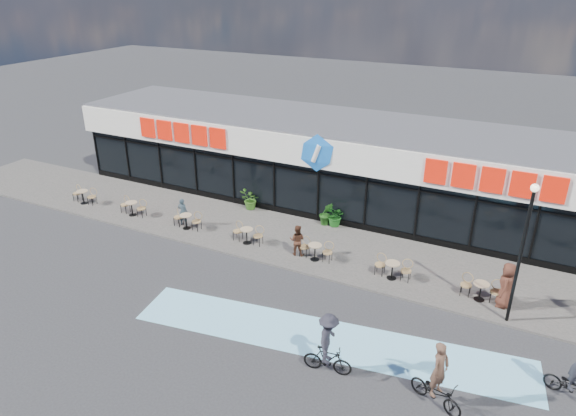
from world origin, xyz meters
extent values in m
plane|color=#28282B|center=(0.00, 0.00, 0.00)|extent=(120.00, 120.00, 0.00)
cube|color=#59534F|center=(0.00, 4.50, 0.05)|extent=(44.00, 5.00, 0.10)
cube|color=#7ECCEE|center=(4.00, -1.50, 0.01)|extent=(14.17, 4.13, 0.01)
cube|color=black|center=(0.00, 10.00, 1.50)|extent=(30.00, 6.00, 3.00)
cube|color=beige|center=(0.00, 9.85, 3.75)|extent=(30.60, 6.30, 1.50)
cube|color=#47474C|center=(0.00, 10.00, 4.55)|extent=(30.60, 6.30, 0.10)
cube|color=navy|center=(0.00, 6.96, 3.05)|extent=(30.60, 0.08, 0.18)
cube|color=black|center=(0.00, 6.97, 2.65)|extent=(30.00, 0.06, 0.08)
cube|color=black|center=(0.00, 6.98, 0.20)|extent=(30.00, 0.10, 0.40)
cube|color=red|center=(-8.00, 6.70, 3.80)|extent=(5.63, 0.18, 1.10)
cube|color=red|center=(8.00, 6.70, 3.80)|extent=(5.63, 0.18, 1.10)
ellipsoid|color=blue|center=(0.00, 6.70, 3.80)|extent=(1.90, 0.24, 1.90)
cylinder|color=black|center=(-15.00, 6.97, 1.50)|extent=(0.10, 0.10, 3.00)
cylinder|color=black|center=(-12.50, 6.97, 1.50)|extent=(0.10, 0.10, 3.00)
cylinder|color=black|center=(-10.00, 6.97, 1.50)|extent=(0.10, 0.10, 3.00)
cylinder|color=black|center=(-7.50, 6.97, 1.50)|extent=(0.10, 0.10, 3.00)
cylinder|color=black|center=(-5.00, 6.97, 1.50)|extent=(0.10, 0.10, 3.00)
cylinder|color=black|center=(-2.50, 6.97, 1.50)|extent=(0.10, 0.10, 3.00)
cylinder|color=black|center=(0.00, 6.97, 1.50)|extent=(0.10, 0.10, 3.00)
cylinder|color=black|center=(2.50, 6.97, 1.50)|extent=(0.10, 0.10, 3.00)
cylinder|color=black|center=(5.00, 6.97, 1.50)|extent=(0.10, 0.10, 3.00)
cylinder|color=black|center=(7.50, 6.97, 1.50)|extent=(0.10, 0.10, 3.00)
cylinder|color=black|center=(10.00, 6.97, 1.50)|extent=(0.10, 0.10, 3.00)
cylinder|color=black|center=(9.56, 2.30, 2.66)|extent=(0.12, 0.12, 5.12)
sphere|color=#FFF2CC|center=(9.56, 2.30, 5.32)|extent=(0.28, 0.28, 0.28)
cylinder|color=tan|center=(-12.43, 3.21, 0.82)|extent=(0.60, 0.60, 0.04)
cylinder|color=black|center=(-12.43, 3.21, 0.47)|extent=(0.06, 0.06, 0.70)
cylinder|color=black|center=(-12.43, 3.21, 0.11)|extent=(0.40, 0.40, 0.02)
cylinder|color=tan|center=(-8.95, 3.21, 0.82)|extent=(0.60, 0.60, 0.04)
cylinder|color=black|center=(-8.95, 3.21, 0.47)|extent=(0.06, 0.06, 0.70)
cylinder|color=black|center=(-8.95, 3.21, 0.11)|extent=(0.40, 0.40, 0.02)
cylinder|color=tan|center=(-5.47, 3.21, 0.82)|extent=(0.60, 0.60, 0.04)
cylinder|color=black|center=(-5.47, 3.21, 0.47)|extent=(0.06, 0.06, 0.70)
cylinder|color=black|center=(-5.47, 3.21, 0.11)|extent=(0.40, 0.40, 0.02)
cylinder|color=tan|center=(-1.99, 3.21, 0.82)|extent=(0.60, 0.60, 0.04)
cylinder|color=black|center=(-1.99, 3.21, 0.47)|extent=(0.06, 0.06, 0.70)
cylinder|color=black|center=(-1.99, 3.21, 0.11)|extent=(0.40, 0.40, 0.02)
cylinder|color=tan|center=(1.50, 3.21, 0.82)|extent=(0.60, 0.60, 0.04)
cylinder|color=black|center=(1.50, 3.21, 0.47)|extent=(0.06, 0.06, 0.70)
cylinder|color=black|center=(1.50, 3.21, 0.11)|extent=(0.40, 0.40, 0.02)
cylinder|color=tan|center=(4.98, 3.21, 0.82)|extent=(0.60, 0.60, 0.04)
cylinder|color=black|center=(4.98, 3.21, 0.47)|extent=(0.06, 0.06, 0.70)
cylinder|color=black|center=(4.98, 3.21, 0.11)|extent=(0.40, 0.40, 0.02)
cylinder|color=tan|center=(8.46, 3.21, 0.82)|extent=(0.60, 0.60, 0.04)
cylinder|color=black|center=(8.46, 3.21, 0.47)|extent=(0.06, 0.06, 0.70)
cylinder|color=black|center=(8.46, 3.21, 0.11)|extent=(0.40, 0.40, 0.02)
imported|color=#325F1B|center=(-3.78, 6.62, 0.65)|extent=(0.99, 1.10, 1.10)
imported|color=#1A5A19|center=(1.08, 6.75, 0.65)|extent=(1.27, 1.20, 1.10)
imported|color=#215518|center=(0.59, 6.69, 0.71)|extent=(0.85, 0.80, 1.22)
imported|color=#28373F|center=(-5.83, 3.48, 0.82)|extent=(0.57, 0.42, 1.43)
imported|color=#412317|center=(0.59, 3.28, 0.83)|extent=(0.80, 0.68, 1.45)
imported|color=#462319|center=(9.32, 3.19, 1.02)|extent=(0.63, 0.93, 1.84)
imported|color=black|center=(8.02, -2.87, 0.46)|extent=(1.84, 1.24, 0.91)
imported|color=brown|center=(8.02, -2.87, 1.33)|extent=(0.64, 0.76, 1.76)
imported|color=black|center=(11.61, -0.81, 0.43)|extent=(1.73, 1.07, 0.86)
imported|color=black|center=(4.65, -3.01, 0.48)|extent=(1.64, 0.65, 0.96)
imported|color=#23222B|center=(4.65, -3.01, 1.32)|extent=(0.79, 1.20, 1.75)
camera|label=1|loc=(9.21, -15.04, 11.58)|focal=32.00mm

